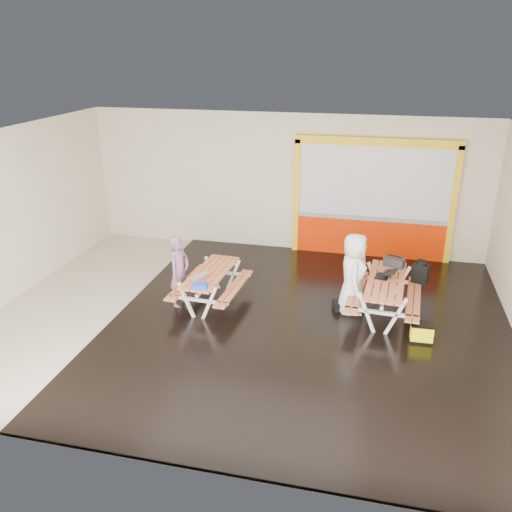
% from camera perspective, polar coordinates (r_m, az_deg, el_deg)
% --- Properties ---
extents(room, '(10.02, 8.02, 3.52)m').
position_cam_1_polar(room, '(9.84, -1.21, 2.15)').
color(room, beige).
rests_on(room, ground).
extents(deck, '(7.50, 7.98, 0.05)m').
position_cam_1_polar(deck, '(10.35, 5.64, -7.43)').
color(deck, black).
rests_on(deck, room).
extents(kiosk, '(3.88, 0.16, 3.00)m').
position_cam_1_polar(kiosk, '(13.40, 12.29, 5.66)').
color(kiosk, red).
rests_on(kiosk, room).
extents(picnic_table_left, '(1.35, 1.91, 0.74)m').
position_cam_1_polar(picnic_table_left, '(10.95, -4.85, -2.51)').
color(picnic_table_left, '#CF7145').
rests_on(picnic_table_left, deck).
extents(picnic_table_right, '(1.47, 2.07, 0.80)m').
position_cam_1_polar(picnic_table_right, '(10.71, 13.61, -3.41)').
color(picnic_table_right, '#CF7145').
rests_on(picnic_table_right, deck).
extents(person_left, '(0.47, 0.62, 1.52)m').
position_cam_1_polar(person_left, '(10.87, -8.18, -1.64)').
color(person_left, '#79516C').
rests_on(person_left, deck).
extents(person_right, '(0.62, 0.88, 1.69)m').
position_cam_1_polar(person_right, '(10.63, 10.33, -1.98)').
color(person_right, white).
rests_on(person_right, deck).
extents(laptop_left, '(0.39, 0.37, 0.13)m').
position_cam_1_polar(laptop_left, '(10.61, -5.99, -2.10)').
color(laptop_left, silver).
rests_on(laptop_left, picnic_table_left).
extents(laptop_right, '(0.45, 0.42, 0.16)m').
position_cam_1_polar(laptop_right, '(10.73, 13.60, -1.96)').
color(laptop_right, black).
rests_on(laptop_right, picnic_table_right).
extents(blue_pouch, '(0.32, 0.25, 0.08)m').
position_cam_1_polar(blue_pouch, '(10.18, -6.02, -3.19)').
color(blue_pouch, blue).
rests_on(blue_pouch, picnic_table_left).
extents(toolbox, '(0.46, 0.35, 0.24)m').
position_cam_1_polar(toolbox, '(11.27, 14.52, -0.63)').
color(toolbox, black).
rests_on(toolbox, picnic_table_right).
extents(backpack, '(0.35, 0.28, 0.50)m').
position_cam_1_polar(backpack, '(11.36, 17.12, -1.67)').
color(backpack, black).
rests_on(backpack, picnic_table_right).
extents(dark_case, '(0.50, 0.43, 0.16)m').
position_cam_1_polar(dark_case, '(10.97, 9.35, -5.21)').
color(dark_case, black).
rests_on(dark_case, deck).
extents(fluke_bag, '(0.42, 0.28, 0.35)m').
position_cam_1_polar(fluke_bag, '(10.13, 17.24, -7.82)').
color(fluke_bag, black).
rests_on(fluke_bag, deck).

